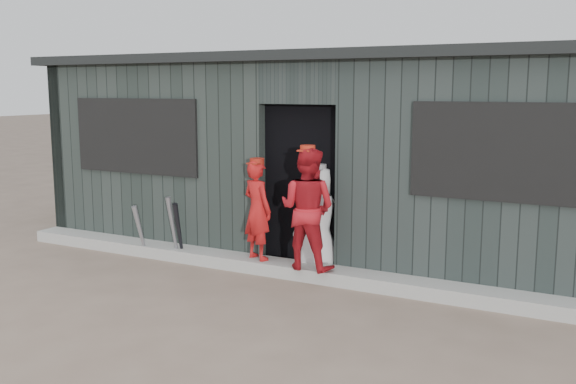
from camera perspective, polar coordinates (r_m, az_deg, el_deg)
The scene contains 9 objects.
ground at distance 6.16m, azimuth -7.94°, elevation -11.63°, with size 80.00×80.00×0.00m, color #715C4E.
curb at distance 7.61m, azimuth 0.07°, elevation -6.87°, with size 8.00×0.36×0.15m, color #9A9A95.
bat_left at distance 8.51m, azimuth -13.00°, elevation -3.43°, with size 0.07×0.07×0.72m, color gray.
bat_mid at distance 8.28m, azimuth -10.17°, elevation -3.23°, with size 0.07×0.07×0.84m, color gray.
bat_right at distance 8.26m, azimuth -9.66°, elevation -3.50°, with size 0.07×0.07×0.78m, color black.
player_red_left at distance 7.65m, azimuth -2.74°, elevation -1.62°, with size 0.44×0.29×1.20m, color #B61616.
player_red_right at distance 7.23m, azimuth 1.73°, elevation -1.49°, with size 0.67×0.52×1.38m, color #AF151E.
player_grey_back at distance 7.61m, azimuth 2.76°, elevation -2.49°, with size 0.63×0.41×1.28m, color silver.
dugout at distance 8.89m, azimuth 5.11°, elevation 3.39°, with size 8.30×3.30×2.62m.
Camera 1 is at (3.38, -4.67, 2.19)m, focal length 40.00 mm.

